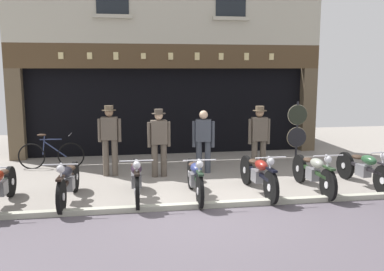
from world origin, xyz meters
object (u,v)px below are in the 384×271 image
Objects in this scene: tyre_sign_pole at (297,127)px; advert_board_near at (116,97)px; leaning_bicycle at (51,154)px; salesman_left at (110,137)px; motorcycle_far_left at (0,186)px; motorcycle_left at (68,181)px; motorcycle_center at (195,177)px; motorcycle_center_left at (136,178)px; shopkeeper_center at (159,140)px; assistant_far_right at (259,135)px; motorcycle_center_right at (258,174)px; motorcycle_far_right at (364,168)px; motorcycle_right at (313,172)px; salesman_right at (203,139)px.

tyre_sign_pole is 5.33m from advert_board_near.
tyre_sign_pole is 1.01× the size of leaning_bicycle.
motorcycle_far_left is at bearing 52.36° from salesman_left.
motorcycle_left reaches higher than motorcycle_center.
tyre_sign_pole is at bearing -152.22° from motorcycle_left.
leaning_bicycle is (-2.11, 3.07, -0.07)m from motorcycle_center_left.
assistant_far_right is at bearing -178.99° from shopkeeper_center.
motorcycle_center_right is at bearing -175.92° from motorcycle_center.
tyre_sign_pole is (-0.50, 2.54, 0.58)m from motorcycle_far_right.
motorcycle_center is 3.82m from motorcycle_far_right.
motorcycle_center_left is at bearing -0.36° from motorcycle_right.
motorcycle_far_left is at bearing 0.59° from motorcycle_right.
salesman_right is (3.06, 1.92, 0.44)m from motorcycle_left.
motorcycle_center is at bearing 135.79° from salesman_left.
motorcycle_center_left is 0.99× the size of motorcycle_far_right.
tyre_sign_pole reaches higher than motorcycle_center.
shopkeeper_center is at bearing 24.37° from salesman_right.
shopkeeper_center reaches higher than motorcycle_center_left.
shopkeeper_center is 1.80× the size of advert_board_near.
motorcycle_right is 1.19× the size of salesman_left.
salesman_right is at bearing -44.43° from motorcycle_right.
shopkeeper_center is at bearing 65.62° from leaning_bicycle.
motorcycle_center is at bearing 48.74° from assistant_far_right.
motorcycle_far_right is 2.62m from assistant_far_right.
tyre_sign_pole is (3.32, 2.70, 0.58)m from motorcycle_center.
motorcycle_left reaches higher than leaning_bicycle.
advert_board_near is at bearing -32.96° from assistant_far_right.
assistant_far_right is (3.17, 1.90, 0.49)m from motorcycle_center_left.
motorcycle_far_left is at bearing -1.84° from motorcycle_center_right.
motorcycle_center is 1.95m from shopkeeper_center.
advert_board_near is at bearing 158.13° from tyre_sign_pole.
motorcycle_far_right is 1.19× the size of salesman_left.
shopkeeper_center is at bearing -29.12° from motorcycle_right.
salesman_left is at bearing -93.42° from advert_board_near.
motorcycle_left is 6.31m from motorcycle_far_right.
assistant_far_right is at bearing -48.34° from motorcycle_far_right.
motorcycle_center_left is 1.22× the size of assistant_far_right.
motorcycle_center_left is at bearing -2.44° from motorcycle_far_right.
motorcycle_far_right is 7.71m from leaning_bicycle.
advert_board_near is at bearing -73.35° from shopkeeper_center.
motorcycle_far_left is at bearing 38.59° from salesman_right.
assistant_far_right is at bearing -159.64° from motorcycle_far_left.
advert_board_near is (-4.14, 4.62, 1.34)m from motorcycle_right.
motorcycle_center_left is (1.32, -0.02, 0.01)m from motorcycle_left.
shopkeeper_center is at bearing -44.87° from motorcycle_center_right.
motorcycle_far_right is (1.25, 0.12, -0.00)m from motorcycle_right.
advert_board_near reaches higher than assistant_far_right.
advert_board_near is (2.15, 4.65, 1.35)m from motorcycle_far_left.
motorcycle_center_right is at bearing 134.50° from shopkeeper_center.
motorcycle_right is at bearing -179.92° from motorcycle_center_left.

